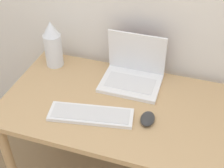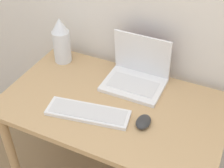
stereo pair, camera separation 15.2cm
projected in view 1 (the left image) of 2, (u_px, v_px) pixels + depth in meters
desk at (113, 118)px, 1.63m from camera, size 1.11×0.66×0.76m
laptop at (133, 72)px, 1.67m from camera, size 0.31×0.25×0.26m
keyboard at (91, 115)px, 1.48m from camera, size 0.42×0.19×0.02m
mouse at (148, 119)px, 1.45m from camera, size 0.07×0.10×0.03m
vase at (53, 44)px, 1.74m from camera, size 0.10×0.10×0.27m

